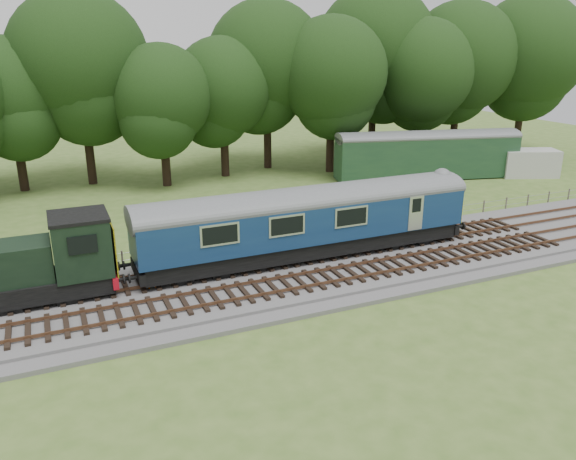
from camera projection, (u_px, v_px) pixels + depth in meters
name	position (u px, v px, depth m)	size (l,w,h in m)	color
ground	(261.00, 282.00, 27.70)	(120.00, 120.00, 0.00)	#436324
ballast	(261.00, 279.00, 27.64)	(70.00, 7.00, 0.35)	#4C4C4F
track_north	(251.00, 264.00, 28.78)	(67.20, 2.40, 0.21)	black
track_south	(273.00, 287.00, 26.17)	(67.20, 2.40, 0.21)	black
fence	(233.00, 252.00, 31.60)	(64.00, 0.12, 1.00)	#6B6054
tree_line	(167.00, 183.00, 46.79)	(70.00, 8.00, 18.00)	black
dmu_railcar	(308.00, 216.00, 29.29)	(18.05, 2.86, 3.88)	black
shunter_loco	(17.00, 269.00, 24.20)	(8.91, 2.60, 3.38)	black
worker	(151.00, 271.00, 25.97)	(0.61, 0.40, 1.67)	orange
parked_coach	(427.00, 152.00, 47.82)	(15.91, 6.34, 4.01)	#1A3924
shed	(399.00, 161.00, 49.31)	(3.69, 3.69, 2.52)	#1A3924
caravan	(529.00, 163.00, 48.96)	(4.76, 2.33, 2.33)	#AFAFAA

